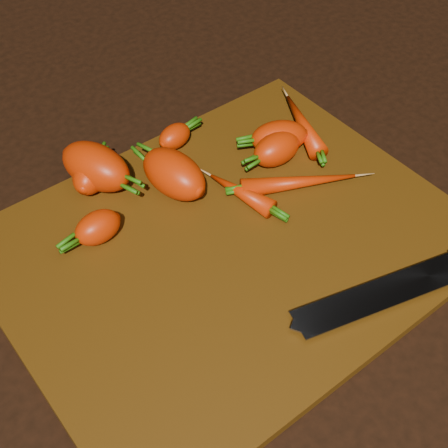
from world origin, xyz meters
TOP-DOWN VIEW (x-y plane):
  - ground at (0.00, 0.00)m, footprint 2.00×2.00m
  - cutting_board at (0.00, 0.00)m, footprint 0.50×0.40m
  - carrot_0 at (-0.07, 0.17)m, footprint 0.08×0.07m
  - carrot_1 at (-0.11, 0.09)m, footprint 0.05×0.04m
  - carrot_2 at (-0.07, 0.17)m, footprint 0.08×0.11m
  - carrot_3 at (-0.00, 0.10)m, footprint 0.07×0.10m
  - carrot_4 at (0.13, 0.07)m, footprint 0.07×0.04m
  - carrot_5 at (0.05, 0.17)m, footprint 0.05×0.04m
  - carrot_6 at (0.14, 0.08)m, footprint 0.08×0.07m
  - carrot_7 at (0.19, 0.09)m, footprint 0.07×0.12m
  - carrot_8 at (0.11, 0.01)m, footprint 0.13×0.09m
  - carrot_9 at (0.05, 0.04)m, footprint 0.04×0.09m
  - knife at (0.09, -0.16)m, footprint 0.32×0.11m

SIDE VIEW (x-z plane):
  - ground at x=0.00m, z-range -0.01..0.00m
  - cutting_board at x=0.00m, z-range 0.00..0.01m
  - knife at x=0.09m, z-range 0.01..0.03m
  - carrot_9 at x=0.05m, z-range 0.01..0.04m
  - carrot_8 at x=0.11m, z-range 0.01..0.04m
  - carrot_7 at x=0.19m, z-range 0.01..0.04m
  - carrot_5 at x=0.05m, z-range 0.01..0.04m
  - carrot_1 at x=-0.11m, z-range 0.01..0.05m
  - carrot_4 at x=0.13m, z-range 0.01..0.05m
  - carrot_0 at x=-0.07m, z-range 0.01..0.05m
  - carrot_6 at x=0.14m, z-range 0.01..0.05m
  - carrot_3 at x=0.00m, z-range 0.01..0.07m
  - carrot_2 at x=-0.07m, z-range 0.01..0.07m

